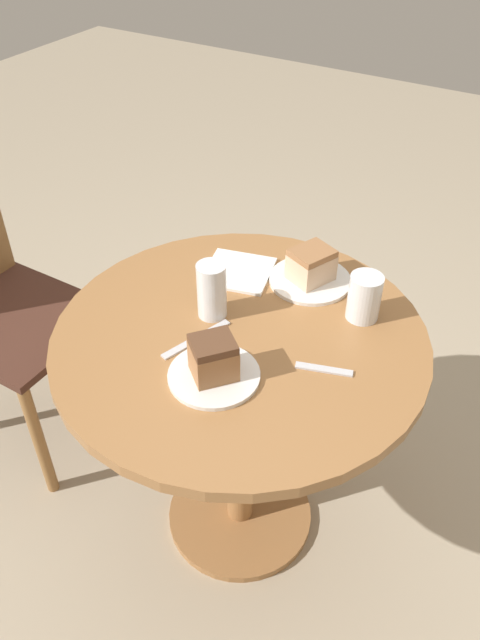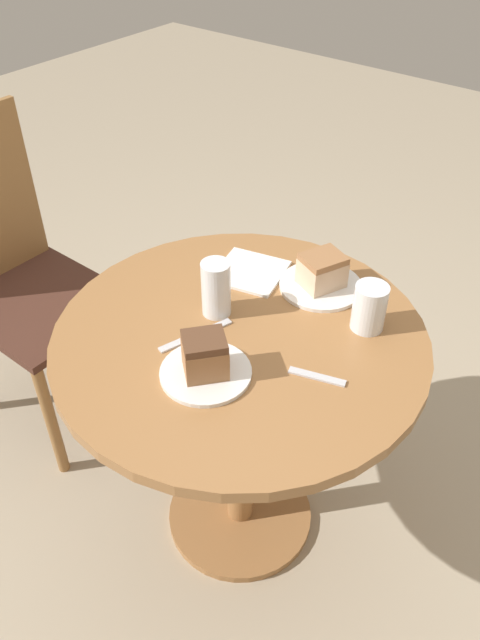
# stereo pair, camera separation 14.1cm
# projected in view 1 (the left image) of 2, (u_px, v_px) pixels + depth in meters

# --- Properties ---
(ground_plane) EXTENTS (8.00, 8.00, 0.00)m
(ground_plane) POSITION_uv_depth(u_px,v_px,m) (240.00, 516.00, 1.91)
(ground_plane) COLOR tan
(table) EXTENTS (0.87, 0.87, 0.74)m
(table) POSITION_uv_depth(u_px,v_px,m) (240.00, 384.00, 1.54)
(table) COLOR #9E6B3D
(table) RESTS_ON ground_plane
(plate_near) EXTENTS (0.20, 0.20, 0.01)m
(plate_near) POSITION_uv_depth(u_px,v_px,m) (214.00, 375.00, 1.32)
(plate_near) COLOR white
(plate_near) RESTS_ON table
(plate_far) EXTENTS (0.21, 0.21, 0.01)m
(plate_far) POSITION_uv_depth(u_px,v_px,m) (310.00, 280.00, 1.59)
(plate_far) COLOR white
(plate_far) RESTS_ON table
(cake_slice_near) EXTENTS (0.12, 0.12, 0.09)m
(cake_slice_near) POSITION_uv_depth(u_px,v_px,m) (213.00, 358.00, 1.29)
(cake_slice_near) COLOR #9E6B42
(cake_slice_near) RESTS_ON plate_near
(cake_slice_far) EXTENTS (0.13, 0.12, 0.08)m
(cake_slice_far) POSITION_uv_depth(u_px,v_px,m) (311.00, 265.00, 1.56)
(cake_slice_far) COLOR beige
(cake_slice_far) RESTS_ON plate_far
(glass_lemonade) EXTENTS (0.07, 0.07, 0.14)m
(glass_lemonade) POSITION_uv_depth(u_px,v_px,m) (212.00, 293.00, 1.45)
(glass_lemonade) COLOR beige
(glass_lemonade) RESTS_ON table
(glass_water) EXTENTS (0.08, 0.08, 0.11)m
(glass_water) POSITION_uv_depth(u_px,v_px,m) (364.00, 299.00, 1.45)
(glass_water) COLOR silver
(glass_water) RESTS_ON table
(napkin_stack) EXTENTS (0.20, 0.20, 0.01)m
(napkin_stack) POSITION_uv_depth(u_px,v_px,m) (238.00, 271.00, 1.62)
(napkin_stack) COLOR white
(napkin_stack) RESTS_ON table
(fork) EXTENTS (0.18, 0.07, 0.00)m
(fork) POSITION_uv_depth(u_px,v_px,m) (196.00, 339.00, 1.42)
(fork) COLOR silver
(fork) RESTS_ON table
(spoon) EXTENTS (0.05, 0.12, 0.00)m
(spoon) POSITION_uv_depth(u_px,v_px,m) (324.00, 369.00, 1.34)
(spoon) COLOR silver
(spoon) RESTS_ON table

